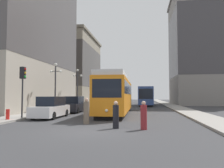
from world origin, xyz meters
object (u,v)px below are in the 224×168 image
object	(u,v)px
transit_bus	(146,95)
pedestrian_crossing_near	(116,116)
traffic_light_near_left	(23,78)
parked_car_left_near	(74,105)
pedestrian_on_sidewalk	(86,112)
streetcar	(116,94)
parked_car_left_mid	(51,108)
pedestrian_crossing_far	(144,116)
lamp_post_left_near	(55,79)
fire_hydrant	(8,114)
lamp_post_left_far	(77,82)

from	to	relation	value
transit_bus	pedestrian_crossing_near	distance (m)	30.06
traffic_light_near_left	parked_car_left_near	bearing A→B (deg)	78.05
pedestrian_on_sidewalk	traffic_light_near_left	xyz separation A→B (m)	(-5.78, 1.95, 2.46)
streetcar	parked_car_left_mid	world-z (taller)	streetcar
parked_car_left_mid	pedestrian_crossing_far	bearing A→B (deg)	-36.48
parked_car_left_near	lamp_post_left_near	distance (m)	3.58
pedestrian_on_sidewalk	fire_hydrant	world-z (taller)	pedestrian_on_sidewalk
fire_hydrant	parked_car_left_mid	bearing A→B (deg)	56.90
parked_car_left_mid	pedestrian_crossing_near	xyz separation A→B (m)	(6.31, -5.30, -0.11)
parked_car_left_mid	pedestrian_crossing_near	bearing A→B (deg)	-41.65
parked_car_left_near	parked_car_left_mid	size ratio (longest dim) A/B	0.99
parked_car_left_near	traffic_light_near_left	world-z (taller)	traffic_light_near_left
parked_car_left_mid	lamp_post_left_near	world-z (taller)	lamp_post_left_near
streetcar	pedestrian_on_sidewalk	bearing A→B (deg)	-97.45
parked_car_left_mid	pedestrian_on_sidewalk	size ratio (longest dim) A/B	2.86
lamp_post_left_near	streetcar	bearing A→B (deg)	-2.58
lamp_post_left_near	fire_hydrant	distance (m)	8.96
pedestrian_crossing_near	fire_hydrant	size ratio (longest dim) A/B	2.10
pedestrian_crossing_far	streetcar	bearing A→B (deg)	27.72
pedestrian_crossing_far	fire_hydrant	distance (m)	10.20
pedestrian_crossing_near	parked_car_left_mid	bearing A→B (deg)	63.24
pedestrian_on_sidewalk	lamp_post_left_near	distance (m)	11.14
lamp_post_left_near	lamp_post_left_far	xyz separation A→B (m)	(0.00, 8.16, 0.18)
lamp_post_left_far	fire_hydrant	world-z (taller)	lamp_post_left_far
parked_car_left_near	streetcar	bearing A→B (deg)	-16.27
streetcar	parked_car_left_near	world-z (taller)	streetcar
pedestrian_crossing_near	fire_hydrant	world-z (taller)	pedestrian_crossing_near
parked_car_left_near	pedestrian_on_sidewalk	xyz separation A→B (m)	(4.10, -9.89, -0.03)
lamp_post_left_far	lamp_post_left_near	bearing A→B (deg)	-90.00
pedestrian_crossing_far	pedestrian_on_sidewalk	xyz separation A→B (m)	(-3.81, 1.90, 0.07)
parked_car_left_mid	fire_hydrant	world-z (taller)	parked_car_left_mid
lamp_post_left_far	pedestrian_crossing_far	bearing A→B (deg)	-62.68
streetcar	parked_car_left_near	xyz separation A→B (m)	(-5.03, 1.28, -1.26)
streetcar	pedestrian_crossing_far	bearing A→B (deg)	-75.97
traffic_light_near_left	transit_bus	bearing A→B (deg)	69.26
pedestrian_crossing_near	lamp_post_left_far	xyz separation A→B (m)	(-8.21, 18.77, 3.16)
transit_bus	pedestrian_on_sidewalk	xyz separation A→B (m)	(-4.20, -28.28, -1.13)
lamp_post_left_far	fire_hydrant	bearing A→B (deg)	-90.33
parked_car_left_near	parked_car_left_mid	distance (m)	6.28
traffic_light_near_left	lamp_post_left_near	world-z (taller)	lamp_post_left_near
traffic_light_near_left	lamp_post_left_near	xyz separation A→B (m)	(-0.22, 6.98, 0.45)
lamp_post_left_near	fire_hydrant	size ratio (longest dim) A/B	7.23
parked_car_left_near	pedestrian_on_sidewalk	distance (m)	10.70
streetcar	fire_hydrant	bearing A→B (deg)	-132.34
transit_bus	pedestrian_crossing_far	xyz separation A→B (m)	(-0.39, -30.18, -1.21)
streetcar	fire_hydrant	size ratio (longest dim) A/B	18.76
parked_car_left_mid	traffic_light_near_left	bearing A→B (deg)	-136.82
parked_car_left_near	pedestrian_crossing_near	world-z (taller)	parked_car_left_near
parked_car_left_near	pedestrian_crossing_far	xyz separation A→B (m)	(7.90, -11.79, -0.10)
pedestrian_crossing_far	lamp_post_left_far	xyz separation A→B (m)	(-9.80, 18.98, 3.15)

